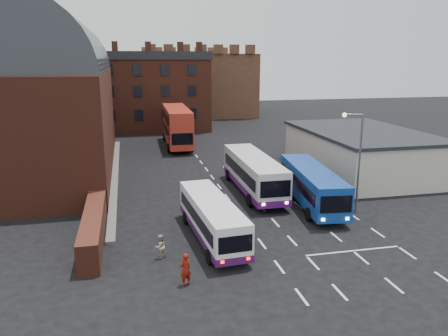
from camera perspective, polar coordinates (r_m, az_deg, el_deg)
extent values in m
plane|color=black|center=(28.34, 4.48, -9.18)|extent=(180.00, 180.00, 0.00)
cube|color=#602B1E|center=(46.89, -22.06, 5.52)|extent=(12.00, 28.00, 10.00)
cylinder|color=#1E2328|center=(46.49, -22.64, 11.61)|extent=(12.00, 26.00, 12.00)
cube|color=#602B1E|center=(28.84, -16.67, -7.40)|extent=(1.20, 10.00, 1.80)
cube|color=beige|center=(45.96, 17.44, 1.95)|extent=(10.00, 16.00, 4.00)
cube|color=#282B30|center=(45.59, 17.63, 4.53)|extent=(10.40, 16.40, 0.30)
cube|color=brown|center=(71.09, -11.28, 9.29)|extent=(22.00, 10.00, 11.00)
cube|color=brown|center=(92.02, -4.05, 10.88)|extent=(22.00, 22.00, 12.00)
cube|color=white|center=(27.70, -1.60, -6.34)|extent=(2.85, 9.61, 2.16)
cube|color=black|center=(27.65, -1.60, -6.09)|extent=(2.82, 8.42, 0.78)
cylinder|color=black|center=(30.60, -5.04, -6.52)|extent=(0.30, 0.88, 0.86)
cylinder|color=black|center=(24.88, -1.94, -11.51)|extent=(0.30, 0.88, 0.86)
cylinder|color=black|center=(31.07, -1.13, -6.13)|extent=(0.30, 0.88, 0.86)
cylinder|color=black|center=(25.46, 2.84, -10.90)|extent=(0.30, 0.88, 0.86)
cube|color=silver|center=(37.20, 3.88, -0.47)|extent=(2.69, 11.51, 2.61)
cube|color=black|center=(37.16, 3.88, -0.24)|extent=(2.74, 10.31, 0.94)
cylinder|color=black|center=(34.62, 7.60, -3.94)|extent=(0.30, 1.05, 1.04)
cylinder|color=black|center=(41.67, 4.03, -0.73)|extent=(0.30, 1.05, 1.04)
cylinder|color=black|center=(33.85, 3.42, -4.26)|extent=(0.30, 1.05, 1.04)
cylinder|color=black|center=(41.03, 0.53, -0.93)|extent=(0.30, 1.05, 1.04)
cube|color=navy|center=(34.64, 11.40, -2.04)|extent=(3.67, 10.94, 2.44)
cube|color=black|center=(34.60, 11.41, -1.81)|extent=(3.59, 9.76, 0.88)
cylinder|color=black|center=(32.34, 15.14, -5.71)|extent=(0.38, 1.00, 0.98)
cylinder|color=black|center=(38.82, 11.39, -2.16)|extent=(0.38, 1.00, 0.98)
cylinder|color=black|center=(31.56, 10.98, -5.96)|extent=(0.38, 1.00, 0.98)
cylinder|color=black|center=(38.17, 7.89, -2.28)|extent=(0.38, 1.00, 0.98)
cube|color=red|center=(57.18, -6.16, 5.61)|extent=(3.09, 12.57, 4.44)
cube|color=black|center=(57.28, -6.14, 4.99)|extent=(3.13, 11.37, 1.02)
cylinder|color=black|center=(53.82, -4.18, 2.72)|extent=(0.34, 1.14, 1.14)
cylinder|color=black|center=(62.04, -5.19, 4.23)|extent=(0.34, 1.14, 1.14)
cylinder|color=black|center=(53.54, -7.21, 2.59)|extent=(0.34, 1.14, 1.14)
cylinder|color=black|center=(61.80, -7.82, 4.12)|extent=(0.34, 1.14, 1.14)
cylinder|color=#585A5E|center=(33.34, 17.23, 0.43)|extent=(0.15, 0.15, 7.31)
cylinder|color=#585A5E|center=(32.59, 16.59, 6.72)|extent=(1.24, 0.51, 0.09)
sphere|color=#FFF2CC|center=(32.49, 15.47, 6.69)|extent=(0.33, 0.33, 0.33)
imported|color=maroon|center=(22.66, -5.07, -13.04)|extent=(0.74, 0.63, 1.73)
imported|color=#C6B790|center=(25.70, -8.34, -10.10)|extent=(0.87, 0.81, 1.43)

